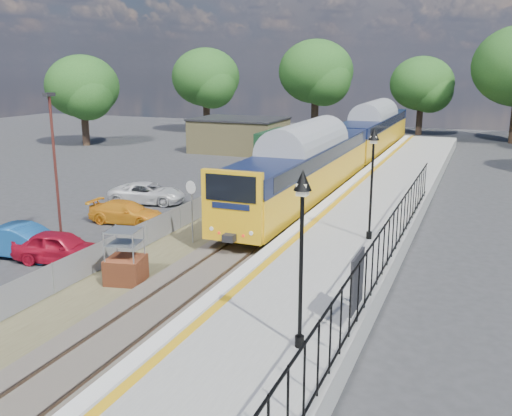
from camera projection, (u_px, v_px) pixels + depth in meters
The scene contains 18 objects.
ground at pixel (187, 292), 20.41m from camera, with size 120.00×120.00×0.00m, color #2D2D30.
track_bed at pixel (270, 222), 29.25m from camera, with size 5.90×80.00×0.29m.
platform at pixel (353, 233), 25.95m from camera, with size 5.00×70.00×0.90m, color gray.
platform_edge at pixel (310, 219), 26.59m from camera, with size 0.90×70.00×0.01m.
victorian_lamp_south at pixel (302, 219), 13.76m from camera, with size 0.44×0.44×4.60m.
victorian_lamp_north at pixel (373, 158), 22.81m from camera, with size 0.44×0.44×4.60m.
palisade_fence at pixel (385, 247), 19.58m from camera, with size 0.12×26.00×2.00m.
wire_fence at pixel (224, 196), 32.57m from camera, with size 0.06×52.00×1.20m.
outbuilding at pixel (247, 137), 52.06m from camera, with size 10.80×10.10×3.12m.
tree_line at pixel (404, 78), 56.02m from camera, with size 56.80×43.80×11.88m.
train at pixel (347, 143), 41.70m from camera, with size 2.82×40.83×3.51m.
brick_plinth at pixel (125, 257), 21.00m from camera, with size 1.55×1.55×2.10m.
speed_sign at pixel (191, 201), 25.39m from camera, with size 0.57×0.21×2.94m.
carpark_lamp at pixel (55, 162), 24.30m from camera, with size 0.25×0.50×6.79m.
car_red at pixel (61, 247), 23.30m from camera, with size 1.57×3.90×1.33m, color #AF1027.
car_blue at pixel (24, 241), 23.95m from camera, with size 1.48×4.24×1.40m, color #174D8E.
car_yellow at pixel (127, 212), 29.15m from camera, with size 1.61×3.97×1.15m, color orange.
car_white at pixel (148, 193), 33.37m from camera, with size 2.02×4.38×1.22m, color silver.
Camera 1 is at (9.47, -16.72, 7.90)m, focal length 40.00 mm.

